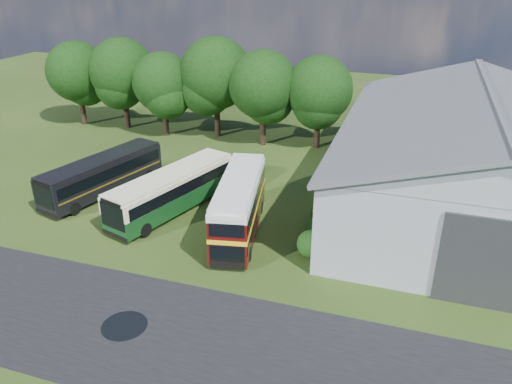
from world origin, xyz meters
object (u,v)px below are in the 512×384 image
(storage_shed, at_px, (481,151))
(bus_green_single, at_px, (173,190))
(bus_maroon_double, at_px, (239,207))
(bus_dark_single, at_px, (103,175))

(storage_shed, height_order, bus_green_single, storage_shed)
(bus_maroon_double, bearing_deg, storage_shed, 20.74)
(storage_shed, relative_size, bus_dark_single, 2.40)
(bus_green_single, xyz_separation_m, bus_maroon_double, (5.48, -1.62, 0.37))
(storage_shed, bearing_deg, bus_maroon_double, -148.12)
(storage_shed, height_order, bus_maroon_double, storage_shed)
(storage_shed, bearing_deg, bus_green_single, -159.83)
(storage_shed, distance_m, bus_maroon_double, 16.97)
(bus_green_single, bearing_deg, bus_maroon_double, 0.55)
(storage_shed, distance_m, bus_dark_single, 26.88)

